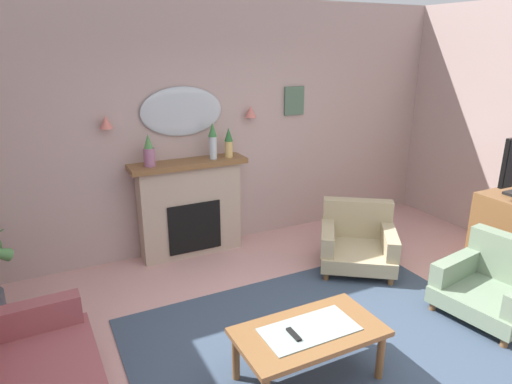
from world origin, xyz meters
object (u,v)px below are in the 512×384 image
Objects in this scene: mantel_vase_left at (229,142)px; armchair_beside_couch at (357,240)px; wall_sconce_right at (251,112)px; coffee_table at (309,336)px; fireplace at (190,209)px; mantel_vase_centre at (149,152)px; armchair_in_corner at (496,284)px; wall_sconce_left at (106,122)px; tv_remote at (294,335)px; mantel_vase_right at (213,140)px; wall_mirror at (182,112)px; framed_picture at (294,101)px.

armchair_beside_couch is (1.10, -1.12, -1.04)m from mantel_vase_left.
wall_sconce_right reaches higher than coffee_table.
fireplace is 9.71× the size of wall_sconce_right.
mantel_vase_centre is at bearing -176.40° from fireplace.
armchair_in_corner reaches higher than coffee_table.
tv_remote is at bearing -73.48° from wall_sconce_left.
mantel_vase_right is at bearing -5.96° from wall_sconce_left.
coffee_table is (0.52, -2.47, -0.94)m from mantel_vase_centre.
wall_mirror reaches higher than framed_picture.
framed_picture is 0.33× the size of coffee_table.
wall_sconce_right is (0.85, -0.05, -0.05)m from wall_mirror.
wall_sconce_left is 1.00× the size of wall_sconce_right.
framed_picture is at bearing 1.46° from wall_sconce_left.
armchair_beside_couch is (0.75, -1.24, -1.35)m from wall_sconce_right.
wall_mirror is 6.86× the size of wall_sconce_left.
tv_remote is (-0.93, -2.60, -1.21)m from wall_sconce_right.
framed_picture reaches higher than mantel_vase_centre.
mantel_vase_right is 0.38× the size of armchair_beside_couch.
wall_sconce_left is 0.13× the size of coffee_table.
coffee_table is (-1.43, -2.65, -1.37)m from framed_picture.
mantel_vase_right is at bearing 180.00° from mantel_vase_left.
wall_sconce_left is 4.19m from armchair_in_corner.
coffee_table is (-0.23, -2.47, -1.00)m from mantel_vase_right.
mantel_vase_left is 1.88m from armchair_beside_couch.
mantel_vase_right is 3.04× the size of wall_sconce_left.
mantel_vase_left is at bearing -3.24° from fireplace.
fireplace is 3.20× the size of mantel_vase_right.
wall_sconce_right is at bearing -174.73° from framed_picture.
wall_sconce_left is at bearing 180.00° from wall_sconce_right.
tv_remote is (-0.08, -2.51, -0.12)m from fireplace.
coffee_table is at bearing -138.72° from armchair_beside_couch.
wall_sconce_left is 0.88× the size of tv_remote.
fireplace is 1.38m from wall_sconce_left.
armchair_in_corner is (2.58, -2.49, -1.02)m from mantel_vase_centre.
wall_sconce_right is at bearing -3.37° from wall_mirror.
wall_sconce_right is 3.02m from tv_remote.
mantel_vase_centre is 0.85× the size of mantel_vase_right.
coffee_table is 2.04m from armchair_beside_couch.
armchair_beside_couch is at bearing 111.24° from armchair_in_corner.
mantel_vase_centre is 0.62m from wall_mirror.
tv_remote is 2.16m from armchair_beside_couch.
fireplace is at bearing -174.23° from framed_picture.
mantel_vase_right is 1.27m from framed_picture.
tv_remote is at bearing -81.48° from mantel_vase_centre.
mantel_vase_left is at bearing -169.80° from framed_picture.
fireplace is 1.24× the size of coffee_table.
armchair_in_corner is at bearing -0.25° from tv_remote.
armchair_beside_couch is (1.68, 1.36, -0.15)m from tv_remote.
wall_sconce_left is 0.15× the size of armchair_in_corner.
wall_sconce_right is at bearing 73.14° from coffee_table.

